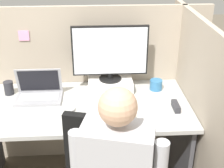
{
  "coord_description": "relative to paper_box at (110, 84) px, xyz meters",
  "views": [
    {
      "loc": [
        0.1,
        -1.59,
        1.88
      ],
      "look_at": [
        0.21,
        0.19,
        1.0
      ],
      "focal_mm": 50.0,
      "sensor_mm": 36.0,
      "label": 1
    }
  ],
  "objects": [
    {
      "name": "coffee_mug",
      "position": [
        0.36,
        -0.04,
        -0.0
      ],
      "size": [
        0.1,
        0.1,
        0.08
      ],
      "color": "teal",
      "rests_on": "desk"
    },
    {
      "name": "cubicle_panel_right",
      "position": [
        0.58,
        -0.31,
        -0.11
      ],
      "size": [
        0.04,
        1.4,
        1.37
      ],
      "color": "tan",
      "rests_on": "ground"
    },
    {
      "name": "laptop",
      "position": [
        -0.54,
        -0.13,
        0.0
      ],
      "size": [
        0.34,
        0.22,
        0.23
      ],
      "color": "#99999E",
      "rests_on": "desk"
    },
    {
      "name": "stapler",
      "position": [
        0.44,
        -0.34,
        -0.02
      ],
      "size": [
        0.04,
        0.13,
        0.04
      ],
      "color": "#2D2D33",
      "rests_on": "desk"
    },
    {
      "name": "carrot_toy",
      "position": [
        0.13,
        -0.45,
        -0.02
      ],
      "size": [
        0.04,
        0.13,
        0.04
      ],
      "color": "orange",
      "rests_on": "desk"
    },
    {
      "name": "monitor",
      "position": [
        0.0,
        0.0,
        0.26
      ],
      "size": [
        0.57,
        0.17,
        0.43
      ],
      "color": "black",
      "rests_on": "paper_box"
    },
    {
      "name": "mouse",
      "position": [
        -0.29,
        -0.32,
        -0.03
      ],
      "size": [
        0.06,
        0.05,
        0.03
      ],
      "color": "silver",
      "rests_on": "desk"
    },
    {
      "name": "desk",
      "position": [
        -0.22,
        -0.24,
        -0.22
      ],
      "size": [
        1.56,
        0.75,
        0.75
      ],
      "color": "#B7B7B2",
      "rests_on": "ground"
    },
    {
      "name": "cubicle_panel_back",
      "position": [
        -0.22,
        0.16,
        -0.11
      ],
      "size": [
        2.06,
        0.05,
        1.37
      ],
      "color": "tan",
      "rests_on": "ground"
    },
    {
      "name": "paper_box",
      "position": [
        0.0,
        0.0,
        0.0
      ],
      "size": [
        0.34,
        0.24,
        0.08
      ],
      "color": "white",
      "rests_on": "desk"
    },
    {
      "name": "pen_cup",
      "position": [
        -0.78,
        -0.04,
        0.01
      ],
      "size": [
        0.07,
        0.07,
        0.1
      ],
      "color": "#28282D",
      "rests_on": "desk"
    }
  ]
}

